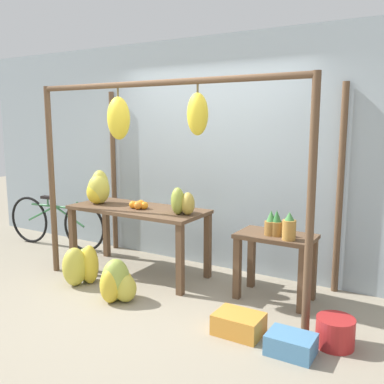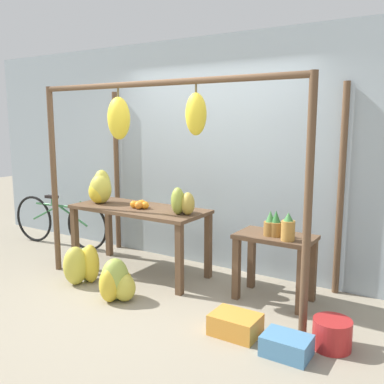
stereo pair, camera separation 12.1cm
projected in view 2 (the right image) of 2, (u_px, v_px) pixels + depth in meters
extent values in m
plane|color=gray|center=(146.00, 303.00, 4.29)|extent=(20.00, 20.00, 0.00)
cube|color=#99A8B2|center=(215.00, 155.00, 5.22)|extent=(8.00, 0.08, 2.80)
cylinder|color=brown|center=(54.00, 181.00, 5.10)|extent=(0.07, 0.07, 2.20)
cylinder|color=brown|center=(308.00, 209.00, 3.48)|extent=(0.07, 0.07, 2.20)
cylinder|color=brown|center=(117.00, 172.00, 6.01)|extent=(0.07, 0.07, 2.20)
cylinder|color=brown|center=(341.00, 191.00, 4.39)|extent=(0.07, 0.07, 2.20)
cylinder|color=brown|center=(155.00, 83.00, 4.11)|extent=(3.07, 0.06, 0.06)
cylinder|color=brown|center=(118.00, 92.00, 4.38)|extent=(0.02, 0.02, 0.08)
ellipsoid|color=yellow|center=(119.00, 118.00, 4.42)|extent=(0.25, 0.22, 0.44)
cylinder|color=brown|center=(196.00, 88.00, 3.88)|extent=(0.02, 0.02, 0.07)
ellipsoid|color=yellow|center=(196.00, 114.00, 3.92)|extent=(0.20, 0.18, 0.39)
cube|color=brown|center=(139.00, 209.00, 5.03)|extent=(1.65, 0.69, 0.04)
cube|color=brown|center=(75.00, 238.00, 5.26)|extent=(0.07, 0.07, 0.76)
cube|color=brown|center=(179.00, 260.00, 4.44)|extent=(0.07, 0.07, 0.76)
cube|color=brown|center=(109.00, 228.00, 5.76)|extent=(0.07, 0.07, 0.76)
cube|color=brown|center=(208.00, 246.00, 4.94)|extent=(0.07, 0.07, 0.76)
cube|color=brown|center=(275.00, 237.00, 4.27)|extent=(0.77, 0.47, 0.04)
cube|color=brown|center=(236.00, 269.00, 4.35)|extent=(0.07, 0.07, 0.64)
cube|color=brown|center=(301.00, 282.00, 4.00)|extent=(0.07, 0.07, 0.64)
cube|color=brown|center=(252.00, 259.00, 4.66)|extent=(0.07, 0.07, 0.64)
cube|color=brown|center=(313.00, 270.00, 4.30)|extent=(0.07, 0.07, 0.64)
ellipsoid|color=gold|center=(101.00, 189.00, 5.25)|extent=(0.30, 0.27, 0.36)
ellipsoid|color=gold|center=(102.00, 186.00, 5.29)|extent=(0.32, 0.33, 0.41)
ellipsoid|color=gold|center=(98.00, 190.00, 5.28)|extent=(0.32, 0.32, 0.33)
ellipsoid|color=yellow|center=(99.00, 192.00, 5.25)|extent=(0.29, 0.27, 0.29)
sphere|color=orange|center=(139.00, 206.00, 4.94)|extent=(0.08, 0.08, 0.08)
sphere|color=orange|center=(145.00, 205.00, 4.94)|extent=(0.09, 0.09, 0.09)
sphere|color=orange|center=(145.00, 206.00, 4.94)|extent=(0.07, 0.07, 0.07)
sphere|color=orange|center=(142.00, 203.00, 5.03)|extent=(0.09, 0.09, 0.09)
sphere|color=orange|center=(139.00, 205.00, 4.97)|extent=(0.08, 0.08, 0.08)
sphere|color=orange|center=(141.00, 204.00, 4.98)|extent=(0.09, 0.09, 0.09)
sphere|color=orange|center=(137.00, 204.00, 5.04)|extent=(0.07, 0.07, 0.07)
sphere|color=orange|center=(139.00, 205.00, 4.92)|extent=(0.09, 0.09, 0.09)
sphere|color=orange|center=(134.00, 204.00, 4.99)|extent=(0.09, 0.09, 0.09)
cylinder|color=#B27F38|center=(288.00, 231.00, 4.06)|extent=(0.13, 0.13, 0.19)
cone|color=#428442|center=(288.00, 217.00, 4.03)|extent=(0.09, 0.09, 0.08)
cylinder|color=olive|center=(270.00, 229.00, 4.24)|extent=(0.13, 0.13, 0.14)
cone|color=#428442|center=(270.00, 216.00, 4.22)|extent=(0.09, 0.09, 0.11)
cylinder|color=olive|center=(276.00, 229.00, 4.22)|extent=(0.13, 0.13, 0.14)
cone|color=#337538|center=(276.00, 216.00, 4.19)|extent=(0.09, 0.09, 0.12)
ellipsoid|color=gold|center=(90.00, 264.00, 4.81)|extent=(0.25, 0.23, 0.44)
ellipsoid|color=#9EB247|center=(86.00, 264.00, 4.87)|extent=(0.26, 0.28, 0.39)
ellipsoid|color=gold|center=(75.00, 266.00, 4.75)|extent=(0.32, 0.34, 0.43)
ellipsoid|color=gold|center=(124.00, 288.00, 4.33)|extent=(0.25, 0.23, 0.28)
ellipsoid|color=gold|center=(120.00, 283.00, 4.39)|extent=(0.37, 0.36, 0.31)
ellipsoid|color=#9EB247|center=(115.00, 279.00, 4.35)|extent=(0.32, 0.34, 0.43)
ellipsoid|color=gold|center=(110.00, 285.00, 4.30)|extent=(0.27, 0.29, 0.36)
cube|color=orange|center=(235.00, 324.00, 3.65)|extent=(0.41, 0.30, 0.18)
cylinder|color=#AD2323|center=(332.00, 334.00, 3.43)|extent=(0.31, 0.31, 0.24)
torus|color=black|center=(34.00, 219.00, 6.44)|extent=(0.70, 0.11, 0.70)
torus|color=black|center=(87.00, 226.00, 5.99)|extent=(0.70, 0.11, 0.70)
cylinder|color=#337042|center=(59.00, 206.00, 6.18)|extent=(0.87, 0.12, 0.03)
cylinder|color=#337042|center=(46.00, 212.00, 6.31)|extent=(0.52, 0.08, 0.27)
cylinder|color=#337042|center=(73.00, 216.00, 6.09)|extent=(0.52, 0.08, 0.27)
cylinder|color=#337042|center=(52.00, 202.00, 6.23)|extent=(0.02, 0.02, 0.10)
cube|color=black|center=(52.00, 197.00, 6.21)|extent=(0.21, 0.10, 0.04)
cylinder|color=#337042|center=(80.00, 205.00, 5.99)|extent=(0.02, 0.02, 0.10)
ellipsoid|color=#93A33D|center=(179.00, 201.00, 4.75)|extent=(0.23, 0.23, 0.24)
ellipsoid|color=#B2993D|center=(188.00, 204.00, 4.61)|extent=(0.23, 0.23, 0.25)
ellipsoid|color=#93A33D|center=(178.00, 201.00, 4.63)|extent=(0.22, 0.23, 0.30)
cube|color=#4C84B2|center=(287.00, 346.00, 3.33)|extent=(0.37, 0.27, 0.16)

